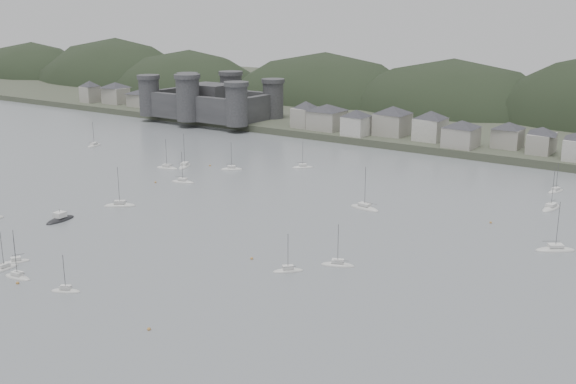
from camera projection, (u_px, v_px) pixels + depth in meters
The scene contains 8 objects.
ground at pixel (65, 305), 131.92m from camera, with size 900.00×900.00×0.00m, color slate.
far_shore_land at pixel (525, 112), 364.98m from camera, with size 900.00×250.00×3.00m, color #383D2D.
forested_ridge at pixel (517, 144), 345.38m from camera, with size 851.55×103.94×102.57m.
castle at pixel (210, 100), 337.72m from camera, with size 66.00×43.00×20.00m.
waterfront_town at pixel (576, 142), 246.77m from camera, with size 451.48×28.46×12.92m.
moored_fleet at pixel (270, 211), 192.75m from camera, with size 221.53×149.55×13.52m.
motor_launch_far at pixel (60, 220), 184.14m from camera, with size 4.03×9.41×4.17m.
mooring_buoys at pixel (214, 230), 175.96m from camera, with size 180.87×106.18×0.70m.
Camera 1 is at (104.92, -75.13, 55.41)m, focal length 42.86 mm.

